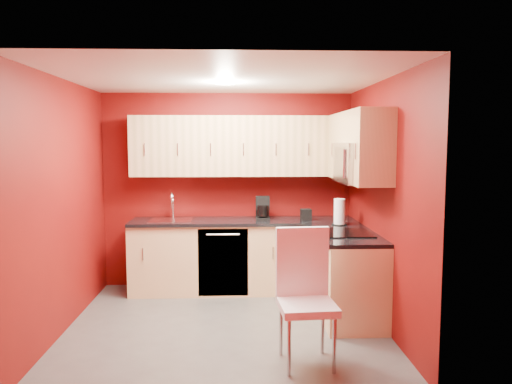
{
  "coord_description": "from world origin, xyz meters",
  "views": [
    {
      "loc": [
        0.11,
        -4.98,
        1.87
      ],
      "look_at": [
        0.33,
        0.55,
        1.32
      ],
      "focal_mm": 35.0,
      "sensor_mm": 36.0,
      "label": 1
    }
  ],
  "objects": [
    {
      "name": "sink",
      "position": [
        -0.7,
        1.2,
        0.94
      ],
      "size": [
        0.52,
        0.42,
        0.35
      ],
      "color": "silver",
      "rests_on": "countertop_back"
    },
    {
      "name": "floor",
      "position": [
        0.0,
        0.0,
        0.0
      ],
      "size": [
        3.2,
        3.2,
        0.0
      ],
      "primitive_type": "plane",
      "color": "#504E4B",
      "rests_on": "ground"
    },
    {
      "name": "paper_towel",
      "position": [
        1.32,
        0.76,
        1.06
      ],
      "size": [
        0.19,
        0.19,
        0.31
      ],
      "primitive_type": null,
      "rotation": [
        0.0,
        0.0,
        -0.1
      ],
      "color": "white",
      "rests_on": "countertop_right"
    },
    {
      "name": "napkin_holder",
      "position": [
        0.98,
        1.14,
        0.98
      ],
      "size": [
        0.13,
        0.13,
        0.14
      ],
      "primitive_type": null,
      "rotation": [
        0.0,
        0.0,
        0.05
      ],
      "color": "black",
      "rests_on": "countertop_back"
    },
    {
      "name": "countertop_right",
      "position": [
        1.29,
        0.23,
        0.89
      ],
      "size": [
        0.63,
        1.27,
        0.04
      ],
      "primitive_type": "cube",
      "color": "black",
      "rests_on": "base_cabinets_right"
    },
    {
      "name": "base_cabinets_right",
      "position": [
        1.3,
        0.25,
        0.43
      ],
      "size": [
        0.6,
        1.3,
        0.87
      ],
      "primitive_type": "cube",
      "color": "#ECC687",
      "rests_on": "floor"
    },
    {
      "name": "wall_front",
      "position": [
        0.0,
        -1.5,
        1.25
      ],
      "size": [
        3.2,
        0.0,
        3.2
      ],
      "primitive_type": "plane",
      "rotation": [
        -1.57,
        0.0,
        0.0
      ],
      "color": "#670C09",
      "rests_on": "floor"
    },
    {
      "name": "microwave",
      "position": [
        1.39,
        0.2,
        1.66
      ],
      "size": [
        0.42,
        0.76,
        0.42
      ],
      "color": "silver",
      "rests_on": "upper_cabinets_right"
    },
    {
      "name": "coffee_maker",
      "position": [
        0.44,
        1.19,
        1.05
      ],
      "size": [
        0.17,
        0.23,
        0.29
      ],
      "primitive_type": null,
      "rotation": [
        0.0,
        0.0,
        -0.0
      ],
      "color": "black",
      "rests_on": "countertop_back"
    },
    {
      "name": "wall_right",
      "position": [
        1.6,
        0.0,
        1.25
      ],
      "size": [
        0.0,
        3.0,
        3.0
      ],
      "primitive_type": "plane",
      "rotation": [
        1.57,
        0.0,
        -1.57
      ],
      "color": "#670C09",
      "rests_on": "floor"
    },
    {
      "name": "upper_cabinets_back",
      "position": [
        0.2,
        1.32,
        1.83
      ],
      "size": [
        2.8,
        0.35,
        0.75
      ],
      "primitive_type": "cube",
      "color": "tan",
      "rests_on": "wall_back"
    },
    {
      "name": "base_cabinets_back",
      "position": [
        0.2,
        1.2,
        0.43
      ],
      "size": [
        2.8,
        0.6,
        0.87
      ],
      "primitive_type": "cube",
      "color": "#ECC687",
      "rests_on": "floor"
    },
    {
      "name": "wall_left",
      "position": [
        -1.6,
        0.0,
        1.25
      ],
      "size": [
        0.0,
        3.0,
        3.0
      ],
      "primitive_type": "plane",
      "rotation": [
        1.57,
        0.0,
        1.57
      ],
      "color": "#670C09",
      "rests_on": "floor"
    },
    {
      "name": "dining_chair",
      "position": [
        0.7,
        -0.93,
        0.57
      ],
      "size": [
        0.49,
        0.51,
        1.14
      ],
      "primitive_type": null,
      "rotation": [
        0.0,
        0.0,
        0.07
      ],
      "color": "white",
      "rests_on": "floor"
    },
    {
      "name": "wall_back",
      "position": [
        0.0,
        1.5,
        1.25
      ],
      "size": [
        3.2,
        0.0,
        3.2
      ],
      "primitive_type": "plane",
      "rotation": [
        1.57,
        0.0,
        0.0
      ],
      "color": "#670C09",
      "rests_on": "floor"
    },
    {
      "name": "cooktop",
      "position": [
        1.28,
        0.2,
        0.92
      ],
      "size": [
        0.5,
        0.55,
        0.01
      ],
      "primitive_type": "cube",
      "color": "black",
      "rests_on": "countertop_right"
    },
    {
      "name": "dishwasher_front",
      "position": [
        -0.05,
        0.91,
        0.43
      ],
      "size": [
        0.6,
        0.02,
        0.82
      ],
      "primitive_type": "cube",
      "color": "black",
      "rests_on": "base_cabinets_back"
    },
    {
      "name": "downlight",
      "position": [
        0.0,
        0.3,
        2.48
      ],
      "size": [
        0.2,
        0.2,
        0.01
      ],
      "primitive_type": "cylinder",
      "color": "white",
      "rests_on": "ceiling"
    },
    {
      "name": "ceiling",
      "position": [
        0.0,
        0.0,
        2.5
      ],
      "size": [
        3.2,
        3.2,
        0.0
      ],
      "primitive_type": "plane",
      "rotation": [
        3.14,
        0.0,
        0.0
      ],
      "color": "white",
      "rests_on": "wall_back"
    },
    {
      "name": "countertop_back",
      "position": [
        0.2,
        1.19,
        0.89
      ],
      "size": [
        2.8,
        0.63,
        0.04
      ],
      "primitive_type": "cube",
      "color": "black",
      "rests_on": "base_cabinets_back"
    },
    {
      "name": "upper_cabinets_right",
      "position": [
        1.42,
        0.44,
        1.89
      ],
      "size": [
        0.35,
        1.55,
        0.75
      ],
      "color": "tan",
      "rests_on": "wall_right"
    }
  ]
}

